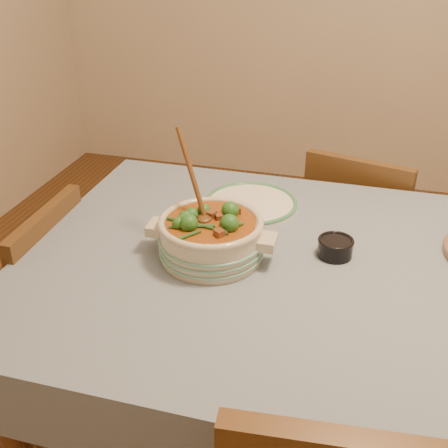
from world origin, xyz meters
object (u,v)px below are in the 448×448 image
Objects in this scene: stew_casserole at (211,234)px; chair_left at (32,307)px; white_plate at (251,204)px; condiment_bowl at (335,246)px; chair_far at (357,237)px; dining_table at (341,303)px.

chair_left is at bearing 179.09° from stew_casserole.
stew_casserole is 0.31m from white_plate.
white_plate is at bearing 143.17° from condiment_bowl.
white_plate is 2.94× the size of condiment_bowl.
stew_casserole is at bearing 77.79° from chair_far.
white_plate is (-0.31, 0.28, 0.10)m from dining_table.
stew_casserole reaches higher than chair_far.
chair_far is at bearing 63.59° from stew_casserole.
dining_table is at bearing -42.69° from white_plate.
condiment_bowl is at bearing 93.54° from chair_left.
stew_casserole is at bearing -96.99° from white_plate.
stew_casserole reaches higher than chair_left.
condiment_bowl is (0.31, 0.09, -0.04)m from stew_casserole.
white_plate is 0.34m from condiment_bowl.
stew_casserole is (-0.35, -0.01, 0.16)m from dining_table.
dining_table is at bearing 2.32° from stew_casserole.
chair_left is (-0.91, -0.08, -0.32)m from condiment_bowl.
dining_table is 0.43m from white_plate.
condiment_bowl is at bearing 112.83° from dining_table.
dining_table is 0.15m from condiment_bowl.
white_plate is at bearing 67.14° from chair_far.
chair_left reaches higher than white_plate.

